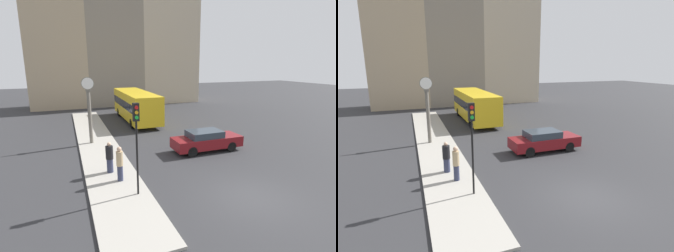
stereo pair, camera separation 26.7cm
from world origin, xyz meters
TOP-DOWN VIEW (x-y plane):
  - ground_plane at (0.00, 0.00)m, footprint 120.00×120.00m
  - sidewalk_corner at (-5.43, 10.56)m, footprint 2.66×25.13m
  - building_row at (0.03, 29.11)m, footprint 22.89×5.00m
  - sedan_car at (1.28, 6.33)m, footprint 4.73×1.71m
  - bus_distant at (-0.73, 17.25)m, footprint 2.62×9.70m
  - traffic_light_near at (-4.66, 1.95)m, footprint 0.26×0.24m
  - street_clock at (-5.83, 10.66)m, footprint 0.87×0.33m
  - pedestrian_black_jacket at (-5.43, 4.83)m, footprint 0.40×0.40m
  - pedestrian_tan_coat at (-5.13, 3.60)m, footprint 0.33×0.33m

SIDE VIEW (x-z plane):
  - ground_plane at x=0.00m, z-range 0.00..0.00m
  - sidewalk_corner at x=-5.43m, z-range 0.00..0.12m
  - sedan_car at x=1.28m, z-range 0.02..1.45m
  - pedestrian_black_jacket at x=-5.43m, z-range 0.11..1.78m
  - pedestrian_tan_coat at x=-5.13m, z-range 0.13..1.89m
  - bus_distant at x=-0.73m, z-range 0.21..3.17m
  - street_clock at x=-5.83m, z-range 0.22..4.97m
  - traffic_light_near at x=-4.66m, z-range 0.99..5.10m
  - building_row at x=0.03m, z-range -0.17..18.86m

